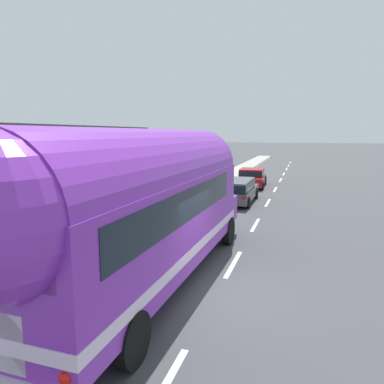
% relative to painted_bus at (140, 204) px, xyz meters
% --- Properties ---
extents(ground_plane, '(300.00, 300.00, 0.00)m').
position_rel_painted_bus_xyz_m(ground_plane, '(1.84, 0.48, -2.30)').
color(ground_plane, '#424247').
extents(lane_markings, '(3.76, 80.00, 0.01)m').
position_rel_painted_bus_xyz_m(lane_markings, '(-0.72, 13.36, -2.30)').
color(lane_markings, silver).
rests_on(lane_markings, ground).
extents(sidewalk_slab, '(2.16, 90.00, 0.15)m').
position_rel_painted_bus_xyz_m(sidewalk_slab, '(-2.88, 10.48, -2.23)').
color(sidewalk_slab, '#9E9B93').
rests_on(sidewalk_slab, ground).
extents(painted_bus, '(2.77, 11.94, 4.12)m').
position_rel_painted_bus_xyz_m(painted_bus, '(0.00, 0.00, 0.00)').
color(painted_bus, purple).
rests_on(painted_bus, ground).
extents(car_lead, '(2.02, 4.67, 1.37)m').
position_rel_painted_bus_xyz_m(car_lead, '(0.07, 12.58, -1.50)').
color(car_lead, '#474C51').
rests_on(car_lead, ground).
extents(car_second, '(2.12, 4.56, 1.37)m').
position_rel_painted_bus_xyz_m(car_second, '(0.00, 19.35, -1.57)').
color(car_second, '#A5191E').
rests_on(car_second, ground).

